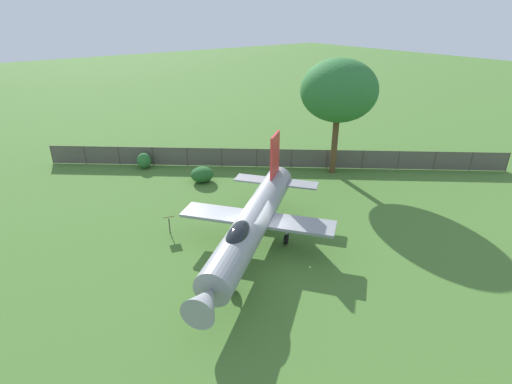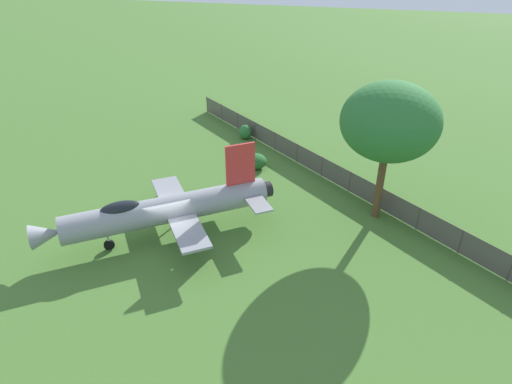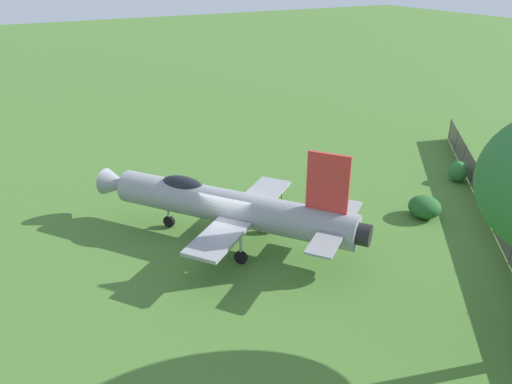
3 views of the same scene
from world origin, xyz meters
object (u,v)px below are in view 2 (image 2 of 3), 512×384
(info_plaque, at_px, (160,182))
(shade_tree, at_px, (390,122))
(shrub_near_fence, at_px, (256,161))
(shrub_by_tree, at_px, (245,132))
(display_jet, at_px, (162,210))

(info_plaque, bearing_deg, shade_tree, -86.11)
(shrub_near_fence, bearing_deg, shrub_by_tree, 24.49)
(shade_tree, relative_size, shrub_near_fence, 5.09)
(shade_tree, xyz_separation_m, info_plaque, (-0.98, 14.41, -5.49))
(shade_tree, height_order, info_plaque, shade_tree)
(shrub_by_tree, bearing_deg, info_plaque, 164.74)
(shrub_near_fence, distance_m, shrub_by_tree, 5.71)
(shrub_by_tree, height_order, info_plaque, shrub_by_tree)
(display_jet, distance_m, info_plaque, 5.35)
(info_plaque, bearing_deg, shrub_near_fence, -43.92)
(shrub_near_fence, height_order, info_plaque, info_plaque)
(shade_tree, height_order, shrub_near_fence, shade_tree)
(shrub_near_fence, distance_m, info_plaque, 7.61)
(shrub_by_tree, bearing_deg, display_jet, 178.32)
(shade_tree, distance_m, shrub_by_tree, 16.08)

